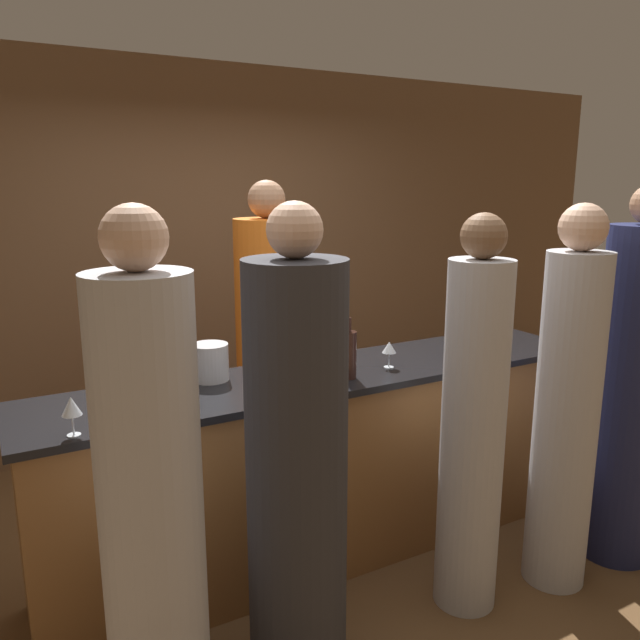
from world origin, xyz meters
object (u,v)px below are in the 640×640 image
at_px(guest_0, 473,429).
at_px(guest_1, 152,514).
at_px(ice_bucket, 210,362).
at_px(guest_4, 297,471).
at_px(wine_bottle_0, 348,354).
at_px(wine_bottle_1, 473,318).
at_px(guest_2, 630,392).
at_px(guest_3, 567,412).
at_px(bartender, 269,358).

bearing_deg(guest_0, guest_1, -177.38).
xyz_separation_m(guest_1, ice_bucket, (0.52, 0.90, 0.21)).
xyz_separation_m(guest_1, guest_4, (0.57, 0.06, -0.01)).
bearing_deg(ice_bucket, guest_0, -41.76).
bearing_deg(wine_bottle_0, guest_4, -135.98).
distance_m(wine_bottle_1, ice_bucket, 1.76).
bearing_deg(ice_bucket, wine_bottle_1, 2.84).
distance_m(guest_2, guest_4, 1.86).
distance_m(guest_3, guest_4, 1.39).
relative_size(bartender, wine_bottle_0, 6.44).
bearing_deg(wine_bottle_1, guest_2, -81.53).
relative_size(guest_3, wine_bottle_0, 6.11).
height_order(guest_3, wine_bottle_0, guest_3).
bearing_deg(bartender, guest_2, 132.83).
height_order(bartender, guest_2, bartender).
bearing_deg(guest_3, guest_1, 179.46).
relative_size(guest_2, wine_bottle_1, 7.22).
relative_size(bartender, ice_bucket, 10.88).
relative_size(guest_1, ice_bucket, 10.49).
bearing_deg(guest_2, guest_1, 179.51).
distance_m(guest_4, wine_bottle_1, 1.95).
distance_m(bartender, guest_1, 1.79).
distance_m(guest_1, wine_bottle_0, 1.30).
height_order(guest_0, guest_1, guest_1).
xyz_separation_m(guest_1, guest_2, (2.42, -0.02, 0.02)).
bearing_deg(guest_4, wine_bottle_0, 44.02).
bearing_deg(ice_bucket, guest_4, -86.78).
height_order(guest_1, guest_3, guest_1).
relative_size(guest_0, guest_3, 0.98).
bearing_deg(guest_3, guest_2, -0.29).
height_order(bartender, guest_1, bartender).
relative_size(guest_1, guest_3, 1.02).
height_order(wine_bottle_0, wine_bottle_1, wine_bottle_0).
xyz_separation_m(guest_0, wine_bottle_0, (-0.33, 0.53, 0.26)).
height_order(wine_bottle_0, ice_bucket, wine_bottle_0).
relative_size(guest_2, guest_4, 1.03).
height_order(guest_2, wine_bottle_0, guest_2).
distance_m(bartender, wine_bottle_0, 0.86).
distance_m(bartender, wine_bottle_1, 1.30).
distance_m(bartender, ice_bucket, 0.79).
relative_size(bartender, wine_bottle_1, 7.30).
distance_m(guest_1, guest_4, 0.57).
xyz_separation_m(guest_3, ice_bucket, (-1.44, 0.92, 0.21)).
height_order(guest_4, wine_bottle_0, guest_4).
bearing_deg(bartender, guest_0, 105.44).
bearing_deg(guest_4, guest_1, -173.54).
relative_size(guest_4, wine_bottle_1, 7.02).
bearing_deg(guest_0, bartender, 105.44).
distance_m(guest_1, wine_bottle_1, 2.49).
distance_m(guest_2, guest_3, 0.46).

